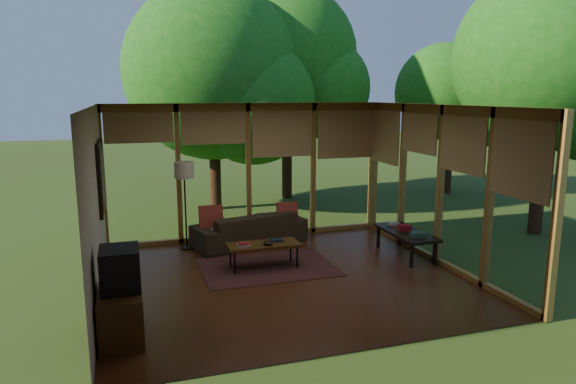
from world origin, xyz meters
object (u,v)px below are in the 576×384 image
object	(u,v)px
television	(120,269)
coffee_table	(264,246)
sofa	(250,228)
floor_lamp	(184,175)
side_console	(406,234)
media_cabinet	(121,313)

from	to	relation	value
television	coffee_table	distance (m)	2.95
sofa	coffee_table	distance (m)	1.44
floor_lamp	side_console	xyz separation A→B (m)	(3.71, -1.61, -1.00)
media_cabinet	television	size ratio (longest dim) A/B	1.82
media_cabinet	coffee_table	xyz separation A→B (m)	(2.26, 1.87, 0.09)
television	side_console	xyz separation A→B (m)	(4.85, 1.75, -0.44)
coffee_table	side_console	world-z (taller)	side_console
floor_lamp	side_console	bearing A→B (deg)	-23.46
media_cabinet	side_console	world-z (taller)	media_cabinet
sofa	media_cabinet	xyz separation A→B (m)	(-2.36, -3.30, -0.02)
media_cabinet	floor_lamp	bearing A→B (deg)	71.01
floor_lamp	coffee_table	distance (m)	2.12
sofa	television	xyz separation A→B (m)	(-2.34, -3.30, 0.53)
television	side_console	world-z (taller)	television
television	sofa	bearing A→B (deg)	54.63
media_cabinet	floor_lamp	distance (m)	3.72
sofa	media_cabinet	world-z (taller)	sofa
coffee_table	side_console	size ratio (longest dim) A/B	0.86
sofa	coffee_table	size ratio (longest dim) A/B	1.81
media_cabinet	coffee_table	world-z (taller)	media_cabinet
floor_lamp	television	bearing A→B (deg)	-108.69
sofa	side_console	distance (m)	2.95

